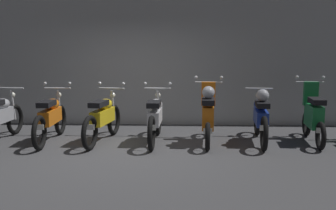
% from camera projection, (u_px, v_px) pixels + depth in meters
% --- Properties ---
extents(ground_plane, '(80.00, 80.00, 0.00)m').
position_uv_depth(ground_plane, '(124.00, 152.00, 7.16)').
color(ground_plane, '#424244').
extents(back_wall, '(17.35, 0.30, 3.08)m').
position_uv_depth(back_wall, '(139.00, 60.00, 9.55)').
color(back_wall, '#9EA0A3').
rests_on(back_wall, ground).
extents(motorbike_slot_3, '(0.59, 1.95, 1.15)m').
position_uv_depth(motorbike_slot_3, '(51.00, 117.00, 7.88)').
color(motorbike_slot_3, black).
rests_on(motorbike_slot_3, ground).
extents(motorbike_slot_4, '(0.60, 1.94, 1.15)m').
position_uv_depth(motorbike_slot_4, '(103.00, 117.00, 7.87)').
color(motorbike_slot_4, black).
rests_on(motorbike_slot_4, ground).
extents(motorbike_slot_5, '(0.59, 1.95, 1.15)m').
position_uv_depth(motorbike_slot_5, '(155.00, 118.00, 7.84)').
color(motorbike_slot_5, black).
rests_on(motorbike_slot_5, ground).
extents(motorbike_slot_6, '(0.59, 1.68, 1.29)m').
position_uv_depth(motorbike_slot_6, '(208.00, 114.00, 7.75)').
color(motorbike_slot_6, black).
rests_on(motorbike_slot_6, ground).
extents(motorbike_slot_7, '(0.56, 1.95, 1.08)m').
position_uv_depth(motorbike_slot_7, '(261.00, 116.00, 7.78)').
color(motorbike_slot_7, black).
rests_on(motorbike_slot_7, ground).
extents(motorbike_slot_8, '(0.59, 1.68, 1.29)m').
position_uv_depth(motorbike_slot_8, '(313.00, 116.00, 7.82)').
color(motorbike_slot_8, black).
rests_on(motorbike_slot_8, ground).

